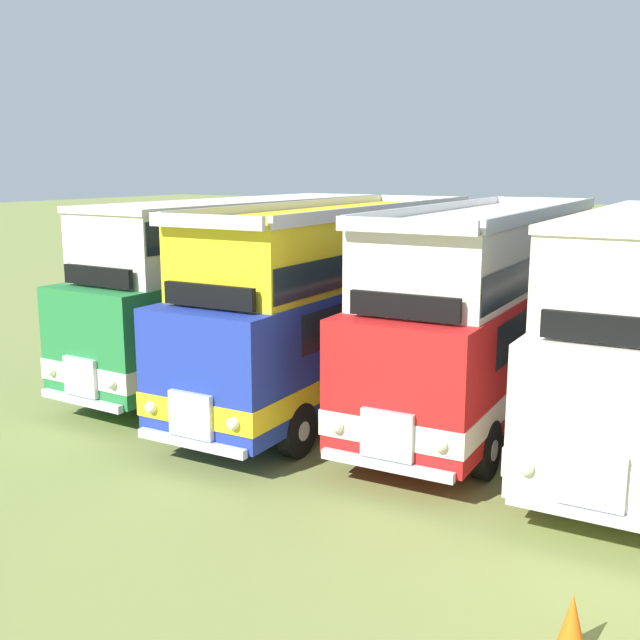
{
  "coord_description": "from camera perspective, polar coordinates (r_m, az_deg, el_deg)",
  "views": [
    {
      "loc": [
        2.08,
        -15.42,
        5.31
      ],
      "look_at": [
        -7.31,
        -0.01,
        1.69
      ],
      "focal_mm": 42.91,
      "sensor_mm": 36.0,
      "label": 1
    }
  ],
  "objects": [
    {
      "name": "bus_second_in_row",
      "position": [
        17.74,
        1.64,
        1.78
      ],
      "size": [
        2.91,
        11.1,
        4.52
      ],
      "color": "#1E339E",
      "rests_on": "ground"
    },
    {
      "name": "cone_near_end",
      "position": [
        9.46,
        18.26,
        -20.78
      ],
      "size": [
        0.36,
        0.36,
        0.74
      ],
      "primitive_type": "cone",
      "color": "orange",
      "rests_on": "ground"
    },
    {
      "name": "bus_first_in_row",
      "position": [
        20.0,
        -5.72,
        3.14
      ],
      "size": [
        2.71,
        10.81,
        4.49
      ],
      "color": "#237538",
      "rests_on": "ground"
    },
    {
      "name": "bus_third_in_row",
      "position": [
        17.04,
        12.48,
        1.11
      ],
      "size": [
        3.03,
        10.81,
        4.52
      ],
      "color": "red",
      "rests_on": "ground"
    },
    {
      "name": "ground_plane",
      "position": [
        16.44,
        22.58,
        -8.4
      ],
      "size": [
        200.0,
        200.0,
        0.0
      ],
      "primitive_type": "plane",
      "color": "olive"
    }
  ]
}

